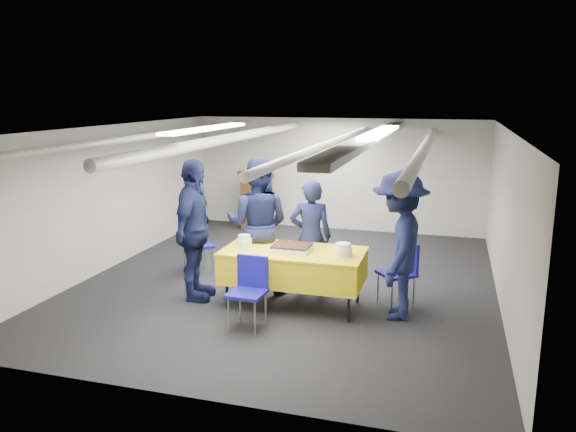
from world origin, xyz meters
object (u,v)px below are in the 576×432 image
object	(u,v)px
chair_near	(250,285)
chair_left	(196,239)
sailor_a	(311,237)
sailor_c	(194,230)
podium	(257,200)
sailor_b	(258,225)
sailor_d	(399,246)
sheet_cake	(292,248)
serving_table	(293,266)
chair_right	(402,267)

from	to	relation	value
chair_near	chair_left	bearing A→B (deg)	131.24
sailor_a	sailor_c	size ratio (longest dim) A/B	0.84
podium	sailor_b	distance (m)	3.79
chair_left	sailor_b	xyz separation A→B (m)	(1.22, -0.51, 0.43)
chair_left	sailor_b	world-z (taller)	sailor_b
podium	chair_near	xyz separation A→B (m)	(1.61, -4.83, -0.08)
podium	sailor_a	bearing A→B (deg)	-59.55
chair_left	sailor_d	xyz separation A→B (m)	(3.25, -0.97, 0.40)
podium	sailor_b	world-z (taller)	sailor_b
sheet_cake	chair_near	distance (m)	0.88
serving_table	sailor_b	size ratio (longest dim) A/B	0.97
sailor_d	podium	bearing A→B (deg)	-140.52
sailor_a	chair_near	bearing A→B (deg)	60.12
sailor_b	sailor_d	bearing A→B (deg)	163.49
sailor_a	podium	bearing A→B (deg)	-72.86
sheet_cake	sailor_c	distance (m)	1.37
podium	chair_right	world-z (taller)	podium
podium	sailor_a	size ratio (longest dim) A/B	0.77
serving_table	sheet_cake	size ratio (longest dim) A/B	3.62
chair_left	sailor_c	size ratio (longest dim) A/B	0.45
sheet_cake	sailor_a	size ratio (longest dim) A/B	0.32
serving_table	chair_right	xyz separation A→B (m)	(1.38, 0.43, -0.03)
sailor_a	sailor_b	xyz separation A→B (m)	(-0.75, -0.11, 0.15)
sheet_cake	sailor_d	bearing A→B (deg)	1.90
chair_near	chair_left	world-z (taller)	same
serving_table	chair_right	distance (m)	1.45
chair_right	sailor_d	distance (m)	0.58
sailor_c	chair_left	bearing A→B (deg)	18.18
sailor_a	sailor_c	world-z (taller)	sailor_c
chair_near	sailor_d	world-z (taller)	sailor_d
sheet_cake	sailor_b	bearing A→B (deg)	142.02
chair_near	sailor_a	distance (m)	1.47
serving_table	chair_left	size ratio (longest dim) A/B	2.14
sailor_d	sailor_a	bearing A→B (deg)	-113.92
chair_near	sailor_d	xyz separation A→B (m)	(1.68, 0.82, 0.40)
chair_near	sailor_d	bearing A→B (deg)	25.85
podium	chair_left	distance (m)	3.05
chair_right	chair_left	xyz separation A→B (m)	(-3.27, 0.55, 0.00)
serving_table	sailor_b	distance (m)	0.91
serving_table	chair_right	bearing A→B (deg)	17.41
chair_near	sailor_b	bearing A→B (deg)	104.90
serving_table	sailor_d	distance (m)	1.41
sailor_c	podium	bearing A→B (deg)	0.72
chair_left	sailor_d	bearing A→B (deg)	-16.57
sheet_cake	podium	distance (m)	4.49
podium	chair_right	distance (m)	4.89
serving_table	podium	bearing A→B (deg)	115.70
chair_near	sailor_d	distance (m)	1.91
sailor_b	sailor_c	world-z (taller)	sailor_c
sailor_d	sailor_c	bearing A→B (deg)	-87.35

